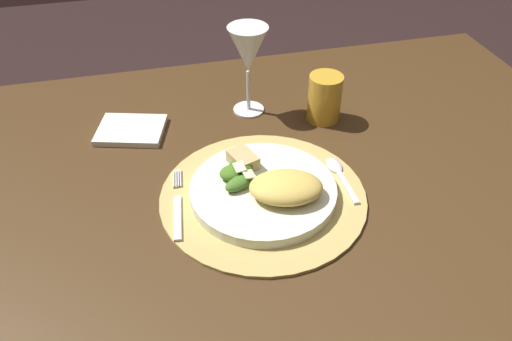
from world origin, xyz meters
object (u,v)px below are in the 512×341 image
(fork, at_px, (178,207))
(amber_tumbler, at_px, (325,98))
(dining_table, at_px, (272,236))
(napkin, at_px, (131,130))
(spoon, at_px, (338,172))
(dinner_plate, at_px, (263,191))
(wine_glass, at_px, (249,52))

(fork, xyz_separation_m, amber_tumbler, (0.33, 0.20, 0.04))
(dining_table, distance_m, napkin, 0.36)
(fork, bearing_deg, spoon, 4.39)
(dinner_plate, xyz_separation_m, amber_tumbler, (0.18, 0.21, 0.03))
(fork, relative_size, amber_tumbler, 1.72)
(dinner_plate, bearing_deg, amber_tumbler, 48.69)
(spoon, distance_m, amber_tumbler, 0.19)
(napkin, bearing_deg, dinner_plate, -50.29)
(wine_glass, relative_size, amber_tumbler, 1.89)
(spoon, xyz_separation_m, napkin, (-0.35, 0.23, -0.00))
(dinner_plate, height_order, wine_glass, wine_glass)
(napkin, height_order, amber_tumbler, amber_tumbler)
(dinner_plate, height_order, fork, dinner_plate)
(napkin, relative_size, amber_tumbler, 1.31)
(dining_table, bearing_deg, wine_glass, 89.68)
(dining_table, relative_size, amber_tumbler, 13.45)
(dining_table, xyz_separation_m, amber_tumbler, (0.14, 0.13, 0.23))
(spoon, xyz_separation_m, wine_glass, (-0.11, 0.25, 0.13))
(dining_table, height_order, napkin, napkin)
(fork, xyz_separation_m, spoon, (0.29, 0.02, 0.00))
(fork, distance_m, napkin, 0.26)
(spoon, bearing_deg, amber_tumbler, 78.74)
(dining_table, height_order, wine_glass, wine_glass)
(dining_table, xyz_separation_m, wine_glass, (0.00, 0.20, 0.32))
(wine_glass, bearing_deg, fork, -124.33)
(napkin, bearing_deg, wine_glass, 5.52)
(napkin, xyz_separation_m, amber_tumbler, (0.39, -0.04, 0.04))
(spoon, distance_m, wine_glass, 0.30)
(amber_tumbler, bearing_deg, wine_glass, 154.41)
(fork, height_order, spoon, spoon)
(dinner_plate, distance_m, fork, 0.15)
(spoon, relative_size, napkin, 0.99)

